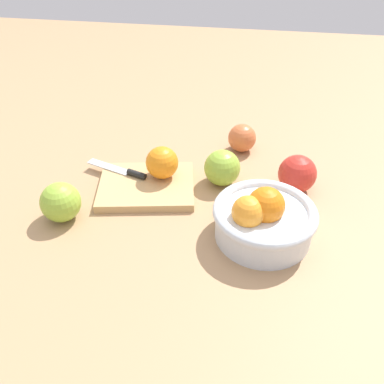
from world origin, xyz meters
name	(u,v)px	position (x,y,z in m)	size (l,w,h in m)	color
ground_plane	(194,184)	(0.00, 0.00, 0.00)	(2.40, 2.40, 0.00)	tan
bowl	(263,219)	(-0.15, 0.15, 0.04)	(0.19, 0.19, 0.11)	silver
cutting_board	(147,186)	(0.10, 0.04, 0.01)	(0.21, 0.16, 0.02)	tan
orange_on_board	(162,163)	(0.07, 0.01, 0.05)	(0.07, 0.07, 0.07)	orange
knife	(124,171)	(0.16, 0.01, 0.02)	(0.15, 0.07, 0.01)	silver
apple_mid_left	(297,174)	(-0.22, -0.02, 0.04)	(0.08, 0.08, 0.08)	red
apple_front_left	(242,138)	(-0.09, -0.16, 0.03)	(0.07, 0.07, 0.07)	#CC6638
apple_back_right	(61,202)	(0.24, 0.16, 0.04)	(0.08, 0.08, 0.08)	#8EB738
apple_mid_left_2	(222,168)	(-0.06, -0.01, 0.04)	(0.08, 0.08, 0.08)	#8EB738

